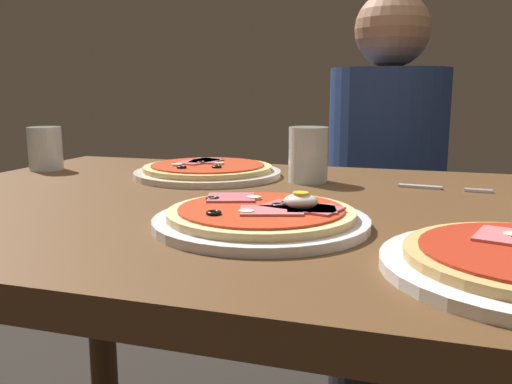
# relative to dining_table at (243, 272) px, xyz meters

# --- Properties ---
(dining_table) EXTENTS (1.16, 0.85, 0.75)m
(dining_table) POSITION_rel_dining_table_xyz_m (0.00, 0.00, 0.00)
(dining_table) COLOR brown
(dining_table) RESTS_ON ground
(pizza_foreground) EXTENTS (0.28, 0.28, 0.05)m
(pizza_foreground) POSITION_rel_dining_table_xyz_m (0.08, -0.15, 0.13)
(pizza_foreground) COLOR white
(pizza_foreground) RESTS_ON dining_table
(pizza_across_left) EXTENTS (0.29, 0.29, 0.03)m
(pizza_across_left) POSITION_rel_dining_table_xyz_m (-0.15, 0.21, 0.13)
(pizza_across_left) COLOR silver
(pizza_across_left) RESTS_ON dining_table
(water_glass_near) EXTENTS (0.07, 0.07, 0.09)m
(water_glass_near) POSITION_rel_dining_table_xyz_m (-0.52, 0.19, 0.16)
(water_glass_near) COLOR silver
(water_glass_near) RESTS_ON dining_table
(water_glass_far) EXTENTS (0.07, 0.07, 0.10)m
(water_glass_far) POSITION_rel_dining_table_xyz_m (0.06, 0.21, 0.16)
(water_glass_far) COLOR silver
(water_glass_far) RESTS_ON dining_table
(fork) EXTENTS (0.16, 0.03, 0.00)m
(fork) POSITION_rel_dining_table_xyz_m (0.29, 0.20, 0.12)
(fork) COLOR silver
(fork) RESTS_ON dining_table
(diner_person) EXTENTS (0.32, 0.32, 1.18)m
(diner_person) POSITION_rel_dining_table_xyz_m (0.16, 0.75, -0.07)
(diner_person) COLOR black
(diner_person) RESTS_ON ground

